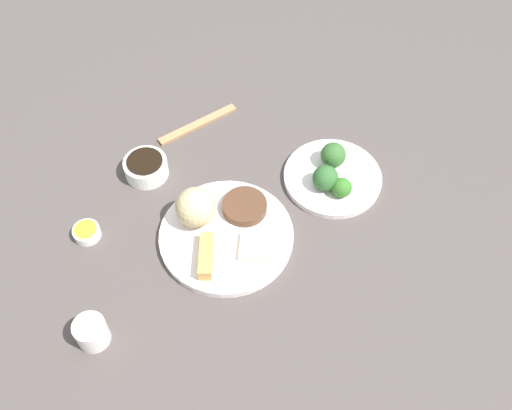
{
  "coord_description": "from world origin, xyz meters",
  "views": [
    {
      "loc": [
        -0.65,
        -0.27,
        1.03
      ],
      "look_at": [
        0.03,
        -0.09,
        0.06
      ],
      "focal_mm": 41.27,
      "sensor_mm": 36.0,
      "label": 1
    }
  ],
  "objects_px": {
    "sauce_ramekin_hot_mustard": "(87,233)",
    "teacup": "(92,332)",
    "main_plate": "(226,236)",
    "soy_sauce_bowl": "(146,168)",
    "broccoli_plate": "(333,178)",
    "chopsticks_pair": "(198,124)"
  },
  "relations": [
    {
      "from": "sauce_ramekin_hot_mustard",
      "to": "broccoli_plate",
      "type": "bearing_deg",
      "value": -60.0
    },
    {
      "from": "main_plate",
      "to": "broccoli_plate",
      "type": "relative_size",
      "value": 1.28
    },
    {
      "from": "broccoli_plate",
      "to": "soy_sauce_bowl",
      "type": "relative_size",
      "value": 2.24
    },
    {
      "from": "main_plate",
      "to": "soy_sauce_bowl",
      "type": "height_order",
      "value": "soy_sauce_bowl"
    },
    {
      "from": "main_plate",
      "to": "soy_sauce_bowl",
      "type": "bearing_deg",
      "value": 60.84
    },
    {
      "from": "main_plate",
      "to": "sauce_ramekin_hot_mustard",
      "type": "relative_size",
      "value": 4.96
    },
    {
      "from": "sauce_ramekin_hot_mustard",
      "to": "teacup",
      "type": "relative_size",
      "value": 0.93
    },
    {
      "from": "teacup",
      "to": "chopsticks_pair",
      "type": "xyz_separation_m",
      "value": [
        0.55,
        -0.02,
        -0.02
      ]
    },
    {
      "from": "soy_sauce_bowl",
      "to": "teacup",
      "type": "distance_m",
      "value": 0.39
    },
    {
      "from": "main_plate",
      "to": "chopsticks_pair",
      "type": "bearing_deg",
      "value": 27.81
    },
    {
      "from": "main_plate",
      "to": "teacup",
      "type": "distance_m",
      "value": 0.32
    },
    {
      "from": "main_plate",
      "to": "teacup",
      "type": "relative_size",
      "value": 4.6
    },
    {
      "from": "broccoli_plate",
      "to": "sauce_ramekin_hot_mustard",
      "type": "xyz_separation_m",
      "value": [
        -0.27,
        0.46,
        0.0
      ]
    },
    {
      "from": "main_plate",
      "to": "chopsticks_pair",
      "type": "xyz_separation_m",
      "value": [
        0.29,
        0.15,
        -0.0
      ]
    },
    {
      "from": "sauce_ramekin_hot_mustard",
      "to": "soy_sauce_bowl",
      "type": "bearing_deg",
      "value": -18.49
    },
    {
      "from": "broccoli_plate",
      "to": "chopsticks_pair",
      "type": "bearing_deg",
      "value": 76.06
    },
    {
      "from": "broccoli_plate",
      "to": "soy_sauce_bowl",
      "type": "xyz_separation_m",
      "value": [
        -0.08,
        0.4,
        0.01
      ]
    },
    {
      "from": "broccoli_plate",
      "to": "soy_sauce_bowl",
      "type": "height_order",
      "value": "soy_sauce_bowl"
    },
    {
      "from": "main_plate",
      "to": "soy_sauce_bowl",
      "type": "relative_size",
      "value": 2.87
    },
    {
      "from": "soy_sauce_bowl",
      "to": "teacup",
      "type": "xyz_separation_m",
      "value": [
        -0.39,
        -0.04,
        0.01
      ]
    },
    {
      "from": "main_plate",
      "to": "soy_sauce_bowl",
      "type": "xyz_separation_m",
      "value": [
        0.12,
        0.22,
        0.01
      ]
    },
    {
      "from": "sauce_ramekin_hot_mustard",
      "to": "teacup",
      "type": "bearing_deg",
      "value": -153.24
    }
  ]
}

